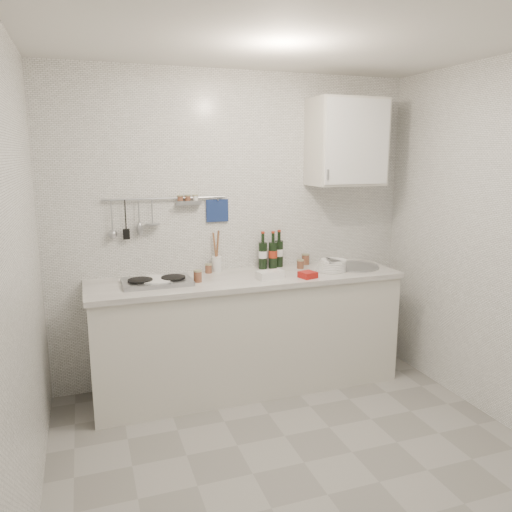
% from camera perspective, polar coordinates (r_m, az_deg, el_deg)
% --- Properties ---
extents(floor, '(3.00, 3.00, 0.00)m').
position_cam_1_polar(floor, '(3.32, 5.52, -22.45)').
color(floor, slate).
rests_on(floor, ground).
extents(ceiling, '(3.00, 3.00, 0.00)m').
position_cam_1_polar(ceiling, '(2.83, 6.60, 24.66)').
color(ceiling, silver).
rests_on(ceiling, back_wall).
extents(back_wall, '(3.00, 0.02, 2.50)m').
position_cam_1_polar(back_wall, '(4.11, -2.31, 3.10)').
color(back_wall, silver).
rests_on(back_wall, floor).
extents(wall_left, '(0.02, 2.80, 2.50)m').
position_cam_1_polar(wall_left, '(2.58, -25.77, -3.20)').
color(wall_left, silver).
rests_on(wall_left, floor).
extents(counter, '(2.44, 0.64, 0.96)m').
position_cam_1_polar(counter, '(4.04, -0.88, -9.03)').
color(counter, beige).
rests_on(counter, floor).
extents(wall_rail, '(0.98, 0.09, 0.34)m').
position_cam_1_polar(wall_rail, '(3.92, -10.58, 5.09)').
color(wall_rail, '#93969B').
rests_on(wall_rail, back_wall).
extents(wall_cabinet, '(0.60, 0.38, 0.70)m').
position_cam_1_polar(wall_cabinet, '(4.25, 10.33, 12.67)').
color(wall_cabinet, beige).
rests_on(wall_cabinet, back_wall).
extents(plate_stack_hob, '(0.28, 0.27, 0.04)m').
position_cam_1_polar(plate_stack_hob, '(3.73, -11.53, -2.87)').
color(plate_stack_hob, '#5565C0').
rests_on(plate_stack_hob, counter).
extents(plate_stack_sink, '(0.26, 0.25, 0.09)m').
position_cam_1_polar(plate_stack_sink, '(4.13, 8.68, -1.04)').
color(plate_stack_sink, white).
rests_on(plate_stack_sink, counter).
extents(wine_bottles, '(0.23, 0.12, 0.31)m').
position_cam_1_polar(wine_bottles, '(4.15, 1.80, 0.74)').
color(wine_bottles, black).
rests_on(wine_bottles, counter).
extents(butter_dish, '(0.22, 0.13, 0.06)m').
position_cam_1_polar(butter_dish, '(3.81, 1.64, -2.15)').
color(butter_dish, white).
rests_on(butter_dish, counter).
extents(strawberry_punnet, '(0.14, 0.14, 0.05)m').
position_cam_1_polar(strawberry_punnet, '(3.86, 5.94, -2.15)').
color(strawberry_punnet, red).
rests_on(strawberry_punnet, counter).
extents(utensil_crock, '(0.08, 0.08, 0.34)m').
position_cam_1_polar(utensil_crock, '(4.04, -4.52, -0.68)').
color(utensil_crock, white).
rests_on(utensil_crock, counter).
extents(jar_a, '(0.06, 0.06, 0.07)m').
position_cam_1_polar(jar_a, '(4.01, -5.46, -1.42)').
color(jar_a, brown).
rests_on(jar_a, counter).
extents(jar_b, '(0.07, 0.07, 0.09)m').
position_cam_1_polar(jar_b, '(4.32, 5.69, -0.35)').
color(jar_b, brown).
rests_on(jar_b, counter).
extents(jar_c, '(0.06, 0.06, 0.08)m').
position_cam_1_polar(jar_c, '(4.16, 5.09, -0.91)').
color(jar_c, brown).
rests_on(jar_c, counter).
extents(jar_d, '(0.07, 0.07, 0.09)m').
position_cam_1_polar(jar_d, '(3.74, -6.68, -2.29)').
color(jar_d, brown).
rests_on(jar_d, counter).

